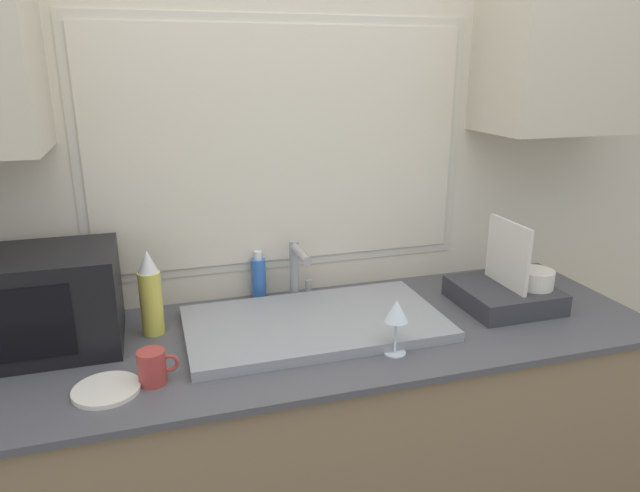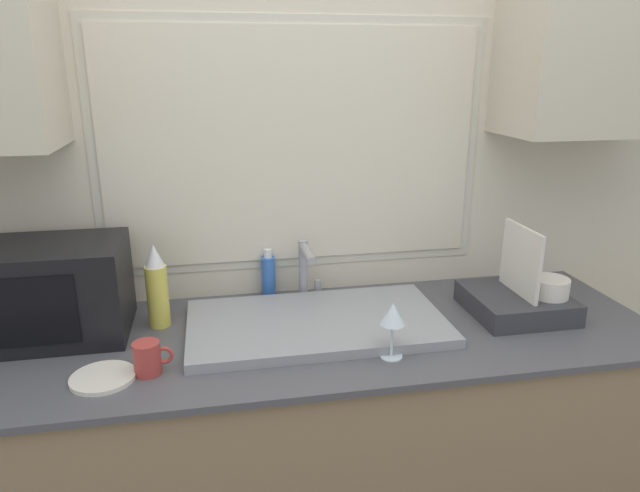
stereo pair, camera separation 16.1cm
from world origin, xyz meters
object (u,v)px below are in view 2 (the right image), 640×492
faucet (306,266)px  dish_rack (520,298)px  mug_near_sink (148,358)px  spray_bottle (157,287)px  microwave (49,291)px  wine_glass (393,316)px  soap_bottle (268,275)px

faucet → dish_rack: size_ratio=0.68×
mug_near_sink → spray_bottle: bearing=88.7°
microwave → wine_glass: microwave is taller
dish_rack → soap_bottle: (-0.78, 0.30, 0.02)m
microwave → dish_rack: bearing=-4.8°
faucet → microwave: microwave is taller
microwave → soap_bottle: 0.69m
mug_near_sink → wine_glass: (0.65, -0.04, 0.08)m
spray_bottle → mug_near_sink: bearing=-91.3°
spray_bottle → soap_bottle: spray_bottle is taller
soap_bottle → microwave: bearing=-164.8°
spray_bottle → wine_glass: bearing=-27.2°
dish_rack → mug_near_sink: 1.16m
mug_near_sink → faucet: bearing=39.8°
dish_rack → soap_bottle: bearing=159.0°
spray_bottle → wine_glass: 0.72m
faucet → spray_bottle: 0.49m
dish_rack → wine_glass: bearing=-157.9°
faucet → dish_rack: dish_rack is taller
microwave → mug_near_sink: 0.42m
faucet → microwave: (-0.78, -0.12, 0.02)m
faucet → wine_glass: size_ratio=1.27×
spray_bottle → soap_bottle: size_ratio=1.53×
microwave → soap_bottle: size_ratio=2.55×
dish_rack → microwave: bearing=175.2°
faucet → dish_rack: 0.71m
dish_rack → wine_glass: 0.54m
mug_near_sink → wine_glass: bearing=-3.2°
microwave → faucet: bearing=8.5°
soap_bottle → spray_bottle: bearing=-154.1°
faucet → soap_bottle: size_ratio=1.20×
wine_glass → spray_bottle: bearing=152.8°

